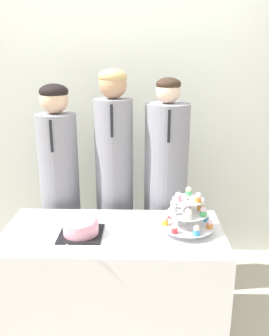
{
  "coord_description": "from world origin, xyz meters",
  "views": [
    {
      "loc": [
        0.18,
        -1.63,
        1.74
      ],
      "look_at": [
        0.13,
        0.35,
        1.13
      ],
      "focal_mm": 38.0,
      "sensor_mm": 36.0,
      "label": 1
    }
  ],
  "objects_px": {
    "cake_knife": "(76,250)",
    "student_2": "(165,195)",
    "student_1": "(115,188)",
    "round_cake": "(81,226)",
    "cupcake_stand": "(187,213)",
    "student_0": "(60,194)"
  },
  "relations": [
    {
      "from": "cake_knife",
      "to": "student_2",
      "type": "relative_size",
      "value": 0.14
    },
    {
      "from": "student_1",
      "to": "student_2",
      "type": "relative_size",
      "value": 1.03
    },
    {
      "from": "cake_knife",
      "to": "round_cake",
      "type": "bearing_deg",
      "value": 125.35
    },
    {
      "from": "cupcake_stand",
      "to": "student_2",
      "type": "bearing_deg",
      "value": 100.4
    },
    {
      "from": "round_cake",
      "to": "cake_knife",
      "type": "distance_m",
      "value": 0.19
    },
    {
      "from": "round_cake",
      "to": "cupcake_stand",
      "type": "xyz_separation_m",
      "value": [
        0.63,
        0.05,
        0.06
      ]
    },
    {
      "from": "student_1",
      "to": "student_2",
      "type": "xyz_separation_m",
      "value": [
        0.38,
        0.0,
        -0.05
      ]
    },
    {
      "from": "cake_knife",
      "to": "student_0",
      "type": "xyz_separation_m",
      "value": [
        -0.26,
        0.76,
        0.03
      ]
    },
    {
      "from": "cake_knife",
      "to": "cupcake_stand",
      "type": "relative_size",
      "value": 0.7
    },
    {
      "from": "student_1",
      "to": "student_0",
      "type": "bearing_deg",
      "value": -180.0
    },
    {
      "from": "cupcake_stand",
      "to": "student_0",
      "type": "relative_size",
      "value": 0.2
    },
    {
      "from": "round_cake",
      "to": "cake_knife",
      "type": "height_order",
      "value": "round_cake"
    },
    {
      "from": "cupcake_stand",
      "to": "student_2",
      "type": "relative_size",
      "value": 0.2
    },
    {
      "from": "round_cake",
      "to": "student_0",
      "type": "height_order",
      "value": "student_0"
    },
    {
      "from": "round_cake",
      "to": "cupcake_stand",
      "type": "relative_size",
      "value": 0.8
    },
    {
      "from": "round_cake",
      "to": "student_2",
      "type": "bearing_deg",
      "value": 47.12
    },
    {
      "from": "cake_knife",
      "to": "cupcake_stand",
      "type": "height_order",
      "value": "cupcake_stand"
    },
    {
      "from": "round_cake",
      "to": "student_1",
      "type": "height_order",
      "value": "student_1"
    },
    {
      "from": "student_0",
      "to": "student_1",
      "type": "distance_m",
      "value": 0.41
    },
    {
      "from": "cupcake_stand",
      "to": "student_1",
      "type": "bearing_deg",
      "value": 132.25
    },
    {
      "from": "student_1",
      "to": "round_cake",
      "type": "bearing_deg",
      "value": -105.21
    },
    {
      "from": "round_cake",
      "to": "student_2",
      "type": "distance_m",
      "value": 0.79
    }
  ]
}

